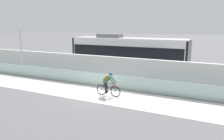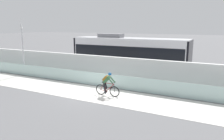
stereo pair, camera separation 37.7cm
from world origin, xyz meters
name	(u,v)px [view 2 (the right image)]	position (x,y,z in m)	size (l,w,h in m)	color
ground_plane	(91,93)	(0.00, 0.00, 0.00)	(200.00, 200.00, 0.00)	slate
bike_path_deck	(91,93)	(0.00, 0.00, 0.01)	(32.00, 3.20, 0.01)	silver
glass_parapet	(103,80)	(0.00, 1.85, 0.51)	(32.00, 0.05, 1.01)	silver
concrete_barrier_wall	(114,69)	(0.00, 3.65, 1.04)	(32.00, 0.36, 2.08)	silver
tram_rail_near	(126,75)	(0.00, 6.13, 0.00)	(32.00, 0.08, 0.01)	#595654
tram_rail_far	(131,72)	(0.00, 7.57, 0.00)	(32.00, 0.08, 0.01)	#595654
tram	(129,54)	(0.02, 6.85, 1.89)	(11.06, 2.54, 3.81)	silver
cyclist_on_bike	(107,84)	(1.33, 0.00, 0.80)	(1.77, 0.58, 1.61)	black
lamp_post_antenna	(22,40)	(-8.82, 2.15, 3.29)	(0.28, 0.28, 5.20)	gray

